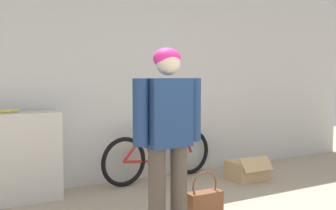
{
  "coord_description": "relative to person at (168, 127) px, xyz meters",
  "views": [
    {
      "loc": [
        -1.9,
        -1.67,
        1.35
      ],
      "look_at": [
        -0.34,
        1.16,
        1.1
      ],
      "focal_mm": 42.0,
      "sensor_mm": 36.0,
      "label": 1
    }
  ],
  "objects": [
    {
      "name": "side_shelf",
      "position": [
        -1.07,
        1.58,
        -0.44
      ],
      "size": [
        1.08,
        0.4,
        0.96
      ],
      "color": "beige",
      "rests_on": "ground_plane"
    },
    {
      "name": "bicycle",
      "position": [
        0.75,
        1.6,
        -0.59
      ],
      "size": [
        1.65,
        0.46,
        0.68
      ],
      "rotation": [
        0.0,
        0.0,
        0.12
      ],
      "color": "black",
      "rests_on": "ground_plane"
    },
    {
      "name": "banana",
      "position": [
        -1.08,
        1.57,
        0.06
      ],
      "size": [
        0.3,
        0.09,
        0.04
      ],
      "color": "#EAD64C",
      "rests_on": "side_shelf"
    },
    {
      "name": "handbag",
      "position": [
        0.45,
        0.11,
        -0.76
      ],
      "size": [
        0.34,
        0.13,
        0.47
      ],
      "color": "brown",
      "rests_on": "ground_plane"
    },
    {
      "name": "wall_back",
      "position": [
        0.34,
        1.82,
        0.38
      ],
      "size": [
        8.0,
        0.07,
        2.6
      ],
      "color": "silver",
      "rests_on": "ground_plane"
    },
    {
      "name": "cardboard_box",
      "position": [
        1.77,
        1.07,
        -0.8
      ],
      "size": [
        0.47,
        0.43,
        0.32
      ],
      "color": "tan",
      "rests_on": "ground_plane"
    },
    {
      "name": "person",
      "position": [
        0.0,
        0.0,
        0.0
      ],
      "size": [
        0.63,
        0.24,
        1.58
      ],
      "rotation": [
        0.0,
        0.0,
        0.07
      ],
      "color": "#4C4238",
      "rests_on": "ground_plane"
    }
  ]
}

